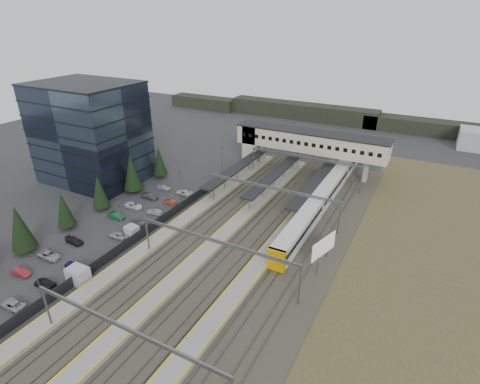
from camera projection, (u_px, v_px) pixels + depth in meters
The scene contains 16 objects.
ground at pixel (185, 235), 72.47m from camera, with size 220.00×220.00×0.00m, color #2B2B2D.
office_building at pixel (90, 133), 91.96m from camera, with size 24.30×18.30×24.30m.
conifer_row at pixel (84, 197), 76.60m from camera, with size 4.42×49.82×9.50m.
car_park at pixel (114, 227), 73.82m from camera, with size 10.34×44.35×1.28m.
lampposts at pixel (155, 203), 74.97m from camera, with size 0.50×53.25×8.07m.
fence at pixel (173, 212), 78.76m from camera, with size 0.08×90.00×2.00m.
relay_cabin_near at pixel (78, 275), 59.17m from camera, with size 3.28×2.42×2.71m.
relay_cabin_far at pixel (132, 231), 71.57m from camera, with size 2.56×2.20×2.19m.
rail_corridor at pixel (240, 233), 72.38m from camera, with size 34.00×90.00×0.92m.
canopies at pixel (274, 175), 89.30m from camera, with size 23.10×30.00×3.28m.
footbridge at pixel (300, 142), 99.21m from camera, with size 40.40×6.40×11.20m.
gantries at pixel (247, 215), 67.19m from camera, with size 28.40×62.28×7.17m.
train at pixel (330, 188), 86.54m from camera, with size 3.09×64.59×3.89m.
billboard at pixel (324, 247), 61.77m from camera, with size 2.01×6.34×5.68m.
scrub_east at pixel (444, 293), 57.41m from camera, with size 34.00×120.00×0.06m.
treeline_far at pixel (389, 123), 134.58m from camera, with size 170.00×19.00×7.00m.
Camera 1 is at (38.37, -49.51, 38.87)m, focal length 28.00 mm.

